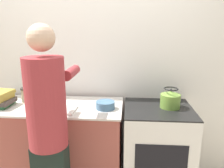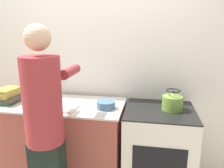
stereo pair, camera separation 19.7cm
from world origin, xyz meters
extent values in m
cube|color=white|center=(0.00, 0.68, 1.30)|extent=(8.00, 0.05, 2.60)
cube|color=#9E4C42|center=(-0.34, 0.30, 0.45)|extent=(1.31, 0.60, 0.91)
cube|color=beige|center=(-0.34, 0.30, 0.91)|extent=(1.33, 0.62, 0.02)
cube|color=silver|center=(0.67, 0.31, 0.45)|extent=(0.65, 0.61, 0.91)
cube|color=black|center=(0.67, 0.31, 0.91)|extent=(0.65, 0.61, 0.01)
cube|color=black|center=(0.67, 0.00, 0.50)|extent=(0.46, 0.01, 0.40)
cylinder|color=maroon|center=(-0.21, -0.25, 1.14)|extent=(0.29, 0.29, 0.67)
sphere|color=#D1A889|center=(-0.21, -0.25, 1.60)|extent=(0.19, 0.19, 0.19)
cylinder|color=maroon|center=(-0.34, 0.03, 1.31)|extent=(0.08, 0.30, 0.08)
cylinder|color=maroon|center=(-0.09, 0.03, 1.31)|extent=(0.08, 0.30, 0.08)
cube|color=silver|center=(-0.27, 0.16, 0.93)|extent=(0.32, 0.24, 0.02)
cube|color=silver|center=(-0.26, 0.13, 0.94)|extent=(0.12, 0.06, 0.01)
cube|color=black|center=(-0.36, 0.11, 0.94)|extent=(0.08, 0.04, 0.01)
cylinder|color=olive|center=(0.78, 0.33, 0.99)|extent=(0.19, 0.19, 0.13)
cone|color=olive|center=(0.78, 0.33, 1.07)|extent=(0.15, 0.15, 0.03)
sphere|color=black|center=(0.78, 0.33, 1.10)|extent=(0.02, 0.02, 0.02)
torus|color=black|center=(0.78, 0.33, 1.11)|extent=(0.14, 0.14, 0.01)
cylinder|color=#426684|center=(0.16, 0.24, 0.96)|extent=(0.18, 0.18, 0.07)
cylinder|color=tan|center=(-0.66, 0.40, 0.99)|extent=(0.15, 0.15, 0.13)
cylinder|color=#28231E|center=(-0.66, 0.40, 1.06)|extent=(0.15, 0.15, 0.01)
cube|color=#2D663D|center=(-0.86, 0.24, 0.94)|extent=(0.18, 0.23, 0.03)
cube|color=#423833|center=(-0.84, 0.22, 0.98)|extent=(0.21, 0.22, 0.04)
cube|color=olive|center=(-0.86, 0.22, 1.02)|extent=(0.20, 0.25, 0.04)
cube|color=olive|center=(-0.86, 0.23, 1.05)|extent=(0.21, 0.26, 0.04)
camera|label=1|loc=(0.37, -1.70, 1.66)|focal=35.00mm
camera|label=2|loc=(0.57, -1.68, 1.66)|focal=35.00mm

